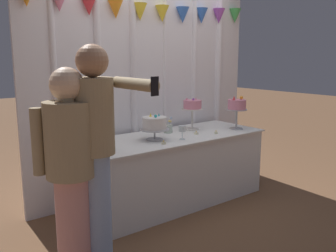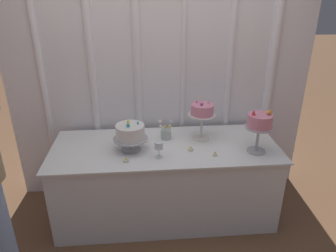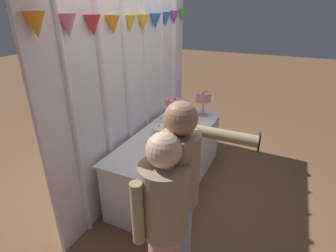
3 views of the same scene
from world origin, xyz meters
name	(u,v)px [view 3 (image 3 of 3)]	position (x,y,z in m)	size (l,w,h in m)	color
ground_plane	(177,184)	(0.00, 0.00, 0.00)	(24.00, 24.00, 0.00)	brown
draped_curtain	(137,86)	(0.02, 0.58, 1.33)	(3.01, 0.16, 2.47)	white
cake_table	(170,159)	(0.00, 0.10, 0.38)	(2.06, 0.82, 0.76)	white
cake_display_leftmost	(163,133)	(-0.31, 0.05, 0.92)	(0.31, 0.31, 0.28)	#B2B2B7
cake_display_center	(173,104)	(0.35, 0.22, 1.03)	(0.26, 0.26, 0.38)	silver
cake_display_rightmost	(204,98)	(0.79, -0.08, 1.03)	(0.24, 0.24, 0.40)	#B2B2B7
wine_glass	(183,131)	(-0.07, -0.11, 0.86)	(0.07, 0.07, 0.15)	silver
flower_vase	(161,127)	(0.02, 0.25, 0.82)	(0.14, 0.11, 0.18)	#B2C1B2
tealight_far_left	(178,149)	(-0.35, -0.16, 0.77)	(0.05, 0.05, 0.04)	beige
tealight_near_left	(184,128)	(0.22, -0.01, 0.77)	(0.05, 0.05, 0.04)	beige
tealight_near_right	(197,124)	(0.41, -0.12, 0.77)	(0.04, 0.04, 0.04)	beige
guest_man_dark_suit	(164,220)	(-1.46, -0.52, 0.83)	(0.47, 0.47, 1.54)	#D6938E
guest_man_pink_jacket	(180,193)	(-1.28, -0.57, 0.97)	(0.46, 0.66, 1.70)	#93ADD6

